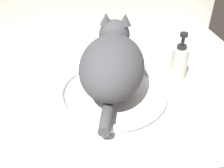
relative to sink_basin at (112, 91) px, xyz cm
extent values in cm
cube|color=silver|center=(2.78, 5.40, -2.58)|extent=(106.11, 74.98, 3.00)
cube|color=silver|center=(2.78, 44.08, 11.94)|extent=(106.11, 2.40, 32.04)
torus|color=white|center=(0.00, 0.00, 0.15)|extent=(36.12, 36.12, 2.46)
cylinder|color=white|center=(0.00, 0.00, -0.78)|extent=(32.43, 32.43, 0.60)
cylinder|color=silver|center=(0.00, 22.64, -0.18)|extent=(4.00, 4.00, 1.80)
cylinder|color=silver|center=(0.00, 22.64, 9.58)|extent=(2.00, 2.00, 17.70)
sphere|color=silver|center=(0.00, 22.64, 18.43)|extent=(2.20, 2.20, 2.20)
cylinder|color=silver|center=(0.00, 18.53, 18.43)|extent=(2.00, 8.22, 2.00)
sphere|color=silver|center=(0.00, 14.42, 18.43)|extent=(2.10, 2.10, 2.10)
cylinder|color=silver|center=(-6.76, 22.64, -0.28)|extent=(3.20, 3.20, 1.60)
cone|color=silver|center=(-6.76, 22.64, 3.00)|extent=(2.88, 2.88, 4.96)
cylinder|color=silver|center=(6.76, 22.64, -0.28)|extent=(3.20, 3.20, 1.60)
cone|color=silver|center=(6.76, 22.64, 3.00)|extent=(2.88, 2.88, 4.96)
ellipsoid|color=#4C4C51|center=(0.00, 0.00, 9.62)|extent=(26.79, 33.52, 16.48)
sphere|color=#4C4C51|center=(3.16, 11.29, 14.35)|extent=(10.16, 10.16, 10.16)
cone|color=#4C4C51|center=(0.23, 12.11, 19.81)|extent=(3.86, 3.86, 3.81)
cone|color=#4C4C51|center=(6.10, 10.47, 19.81)|extent=(3.86, 3.86, 3.81)
ellipsoid|color=silver|center=(4.19, 14.96, 13.34)|extent=(4.93, 4.09, 3.25)
ellipsoid|color=silver|center=(2.77, 9.88, 8.80)|extent=(12.60, 10.81, 9.06)
cylinder|color=#4C4C51|center=(-4.23, -15.09, 2.98)|extent=(6.00, 11.29, 3.20)
cylinder|color=silver|center=(24.31, 5.84, 4.70)|extent=(5.81, 5.81, 11.56)
cylinder|color=black|center=(24.31, 5.84, 11.08)|extent=(3.19, 3.19, 1.20)
cylinder|color=black|center=(24.31, 5.84, 13.27)|extent=(1.16, 1.16, 3.18)
cylinder|color=black|center=(24.31, 5.84, 15.46)|extent=(2.61, 2.61, 1.20)
cube|color=white|center=(37.11, -3.37, 0.02)|extent=(2.60, 2.76, 1.20)
camera|label=1|loc=(-11.42, -63.99, 50.16)|focal=40.68mm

